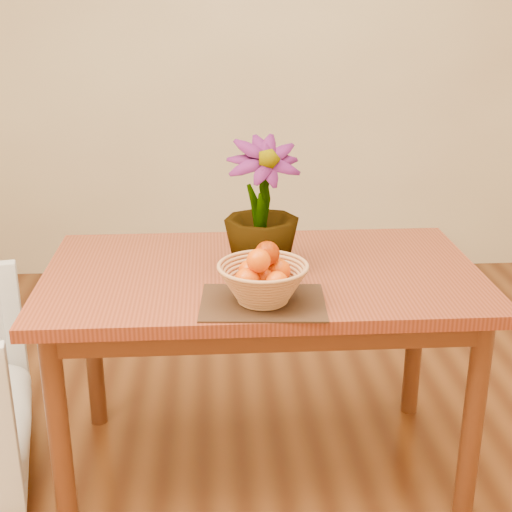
{
  "coord_description": "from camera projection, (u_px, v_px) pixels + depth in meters",
  "views": [
    {
      "loc": [
        -0.16,
        -1.83,
        1.58
      ],
      "look_at": [
        -0.03,
        0.1,
        0.87
      ],
      "focal_mm": 50.0,
      "sensor_mm": 36.0,
      "label": 1
    }
  ],
  "objects": [
    {
      "name": "potted_plant",
      "position": [
        262.0,
        206.0,
        2.23
      ],
      "size": [
        0.27,
        0.27,
        0.42
      ],
      "primitive_type": "imported",
      "rotation": [
        0.0,
        0.0,
        0.16
      ],
      "color": "#194714",
      "rests_on": "table"
    },
    {
      "name": "placemat",
      "position": [
        263.0,
        302.0,
        2.04
      ],
      "size": [
        0.37,
        0.29,
        0.01
      ],
      "primitive_type": "cube",
      "rotation": [
        0.0,
        0.0,
        -0.07
      ],
      "color": "#351D13",
      "rests_on": "table"
    },
    {
      "name": "wicker_basket",
      "position": [
        263.0,
        285.0,
        2.02
      ],
      "size": [
        0.26,
        0.26,
        0.11
      ],
      "color": "tan",
      "rests_on": "placemat"
    },
    {
      "name": "orange_pile",
      "position": [
        264.0,
        268.0,
        2.01
      ],
      "size": [
        0.17,
        0.16,
        0.13
      ],
      "rotation": [
        0.0,
        0.0,
        0.03
      ],
      "color": "#DB4E03",
      "rests_on": "wicker_basket"
    },
    {
      "name": "wall_back",
      "position": [
        237.0,
        40.0,
        3.91
      ],
      "size": [
        4.0,
        0.02,
        2.7
      ],
      "primitive_type": "cube",
      "color": "#FFEEC2",
      "rests_on": "floor"
    },
    {
      "name": "table",
      "position": [
        262.0,
        295.0,
        2.32
      ],
      "size": [
        1.4,
        0.8,
        0.75
      ],
      "color": "maroon",
      "rests_on": "floor"
    }
  ]
}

